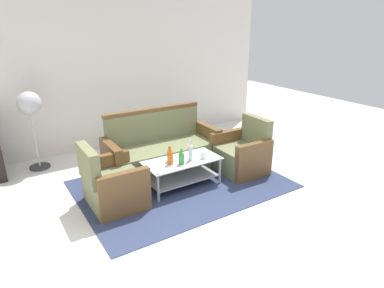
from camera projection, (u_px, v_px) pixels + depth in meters
name	position (u px, v px, depth m)	size (l,w,h in m)	color
ground_plane	(207.00, 212.00, 4.27)	(14.00, 14.00, 0.00)	silver
wall_back	(113.00, 71.00, 6.19)	(6.52, 0.12, 2.80)	silver
rug	(182.00, 184.00, 4.97)	(2.93, 2.06, 0.01)	#2D3856
couch	(162.00, 151.00, 5.36)	(1.81, 0.76, 0.96)	#6B704C
armchair_left	(113.00, 185.00, 4.33)	(0.70, 0.76, 0.85)	#6B704C
armchair_right	(242.00, 154.00, 5.32)	(0.72, 0.78, 0.85)	#6B704C
coffee_table	(181.00, 168.00, 4.87)	(1.10, 0.60, 0.40)	silver
bottle_orange	(170.00, 157.00, 4.62)	(0.07, 0.07, 0.27)	#D85919
bottle_clear	(191.00, 152.00, 4.74)	(0.06, 0.06, 0.32)	silver
bottle_green	(181.00, 158.00, 4.63)	(0.08, 0.08, 0.23)	#2D8C38
bottle_brown	(169.00, 155.00, 4.73)	(0.07, 0.07, 0.23)	brown
cup	(203.00, 155.00, 4.83)	(0.08, 0.08, 0.10)	silver
pedestal_fan	(30.00, 108.00, 5.18)	(0.36, 0.36, 1.27)	#2D2D33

